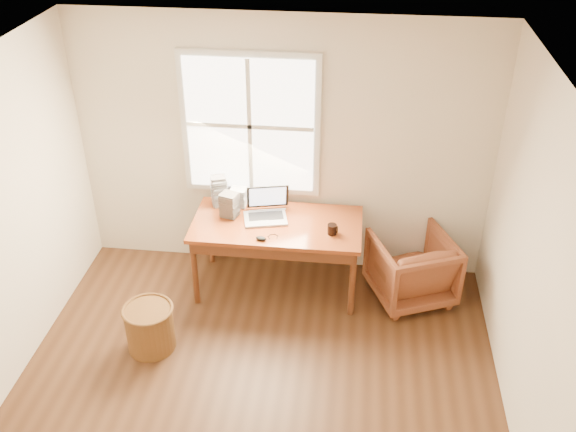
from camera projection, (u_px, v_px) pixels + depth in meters
The scene contains 11 objects.
room_shell at pixel (242, 280), 4.37m from camera, with size 4.04×4.54×2.64m.
desk at pixel (277, 224), 6.06m from camera, with size 1.60×0.80×0.04m, color brown.
armchair at pixel (412, 268), 6.14m from camera, with size 0.71×0.73×0.67m, color brown.
wicker_stool at pixel (150, 328), 5.60m from camera, with size 0.42×0.42×0.42m, color brown.
laptop at pixel (265, 207), 6.02m from camera, with size 0.37×0.39×0.28m, color #A2A3A9, non-canonical shape.
mouse at pixel (261, 238), 5.79m from camera, with size 0.10×0.06×0.03m, color black.
coffee_mug at pixel (332, 229), 5.86m from camera, with size 0.09×0.09×0.10m, color black.
cd_stack_a at pixel (219, 193), 6.25m from camera, with size 0.14×0.12×0.28m, color #B2B7BE.
cd_stack_b at pixel (229, 205), 6.09m from camera, with size 0.16×0.14×0.24m, color #242428.
cd_stack_c at pixel (219, 190), 6.26m from camera, with size 0.14×0.12×0.31m, color #9B9DA8.
cd_stack_d at pixel (238, 197), 6.27m from camera, with size 0.15×0.13×0.19m, color silver.
Camera 1 is at (0.70, -3.25, 4.00)m, focal length 40.00 mm.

